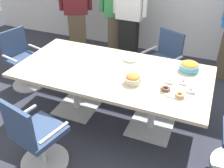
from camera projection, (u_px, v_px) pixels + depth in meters
ground_plane at (112, 117)px, 3.62m from camera, size 10.00×10.00×0.01m
conference_table at (112, 79)px, 3.28m from camera, size 2.40×1.20×0.75m
office_chair_0 at (23, 62)px, 4.14m from camera, size 0.66×0.66×0.91m
office_chair_1 at (36, 138)px, 2.70m from camera, size 0.65×0.65×0.91m
office_chair_3 at (163, 64)px, 4.09m from camera, size 0.72×0.72×0.91m
person_standing_0 at (76, 9)px, 4.84m from camera, size 0.58×0.39×1.74m
person_standing_1 at (117, 11)px, 4.65m from camera, size 0.60×0.37×1.79m
person_standing_2 at (130, 14)px, 4.44m from camera, size 0.61×0.24×1.83m
snack_bowl_chips_orange at (189, 66)px, 3.18m from camera, size 0.24×0.24×0.12m
snack_bowl_pretzels at (133, 79)px, 2.94m from camera, size 0.19×0.19×0.11m
donut_platter at (178, 88)px, 2.84m from camera, size 0.38×0.38×0.04m
plate_stack at (131, 59)px, 3.45m from camera, size 0.21×0.21×0.03m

